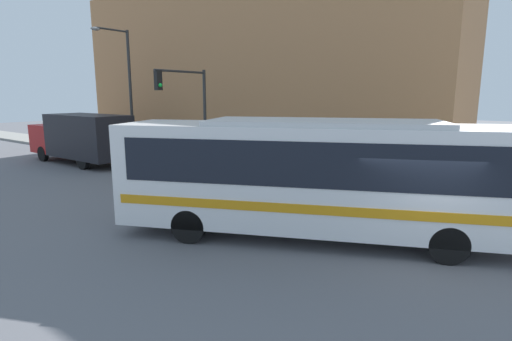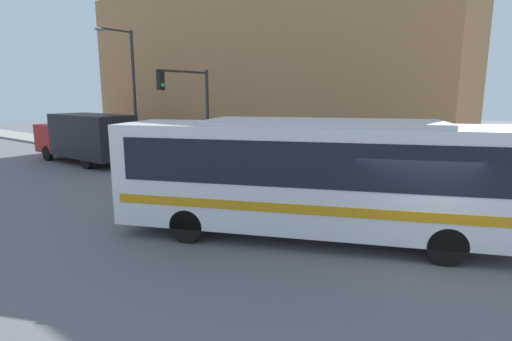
# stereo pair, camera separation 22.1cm
# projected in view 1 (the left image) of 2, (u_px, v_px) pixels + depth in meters

# --- Properties ---
(ground_plane) EXTENTS (120.00, 120.00, 0.00)m
(ground_plane) POSITION_uv_depth(u_px,v_px,m) (421.00, 255.00, 9.99)
(ground_plane) COLOR slate
(sidewalk) EXTENTS (3.04, 70.00, 0.16)m
(sidewalk) POSITION_uv_depth(u_px,v_px,m) (133.00, 154.00, 26.51)
(sidewalk) COLOR gray
(sidewalk) RESTS_ON ground_plane
(building_facade) EXTENTS (6.00, 25.21, 10.74)m
(building_facade) POSITION_uv_depth(u_px,v_px,m) (250.00, 72.00, 25.29)
(building_facade) COLOR #B27A4C
(building_facade) RESTS_ON ground_plane
(city_bus) EXTENTS (6.97, 11.17, 3.29)m
(city_bus) POSITION_uv_depth(u_px,v_px,m) (322.00, 172.00, 10.87)
(city_bus) COLOR white
(city_bus) RESTS_ON ground_plane
(delivery_truck) EXTENTS (2.32, 7.58, 2.84)m
(delivery_truck) POSITION_uv_depth(u_px,v_px,m) (81.00, 137.00, 22.96)
(delivery_truck) COLOR black
(delivery_truck) RESTS_ON ground_plane
(fire_hydrant) EXTENTS (0.25, 0.34, 0.72)m
(fire_hydrant) POSITION_uv_depth(u_px,v_px,m) (321.00, 176.00, 17.16)
(fire_hydrant) COLOR #999999
(fire_hydrant) RESTS_ON sidewalk
(traffic_light_pole) EXTENTS (3.28, 0.35, 5.04)m
(traffic_light_pole) POSITION_uv_depth(u_px,v_px,m) (188.00, 101.00, 19.90)
(traffic_light_pole) COLOR #2D2D2D
(traffic_light_pole) RESTS_ON sidewalk
(parking_meter) EXTENTS (0.14, 0.14, 1.21)m
(parking_meter) POSITION_uv_depth(u_px,v_px,m) (244.00, 156.00, 19.58)
(parking_meter) COLOR #2D2D2D
(parking_meter) RESTS_ON sidewalk
(street_lamp) EXTENTS (2.47, 0.28, 7.58)m
(street_lamp) POSITION_uv_depth(u_px,v_px,m) (126.00, 83.00, 24.24)
(street_lamp) COLOR #2D2D2D
(street_lamp) RESTS_ON sidewalk
(pedestrian_near_corner) EXTENTS (0.34, 0.34, 1.57)m
(pedestrian_near_corner) POSITION_uv_depth(u_px,v_px,m) (282.00, 156.00, 19.63)
(pedestrian_near_corner) COLOR #23283D
(pedestrian_near_corner) RESTS_ON sidewalk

